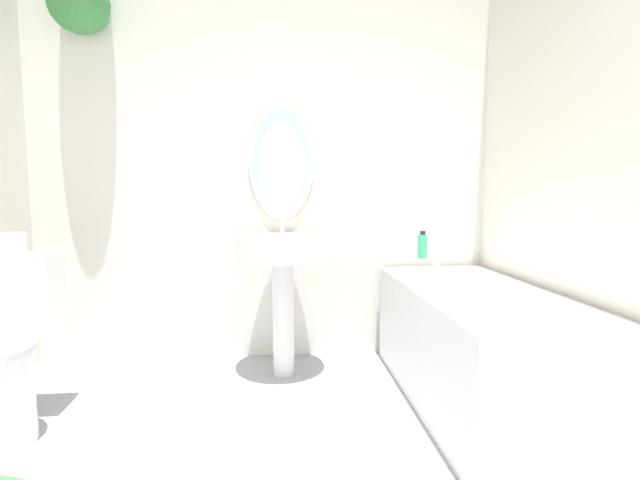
# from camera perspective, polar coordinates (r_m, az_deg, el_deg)

# --- Properties ---
(wall_back) EXTENTS (2.95, 0.33, 2.40)m
(wall_back) POSITION_cam_1_polar(r_m,az_deg,el_deg) (2.98, -8.29, 10.00)
(wall_back) COLOR silver
(wall_back) RESTS_ON ground_plane
(pedestal_sink) EXTENTS (0.54, 0.54, 0.91)m
(pedestal_sink) POSITION_cam_1_polar(r_m,az_deg,el_deg) (2.67, -4.58, -2.84)
(pedestal_sink) COLOR white
(pedestal_sink) RESTS_ON ground_plane
(bathtub) EXTENTS (0.67, 1.47, 0.66)m
(bathtub) POSITION_cam_1_polar(r_m,az_deg,el_deg) (2.51, 18.91, -12.06)
(bathtub) COLOR silver
(bathtub) RESTS_ON ground_plane
(shampoo_bottle) EXTENTS (0.06, 0.06, 0.17)m
(shampoo_bottle) POSITION_cam_1_polar(r_m,az_deg,el_deg) (2.90, 12.51, -0.70)
(shampoo_bottle) COLOR #38B275
(shampoo_bottle) RESTS_ON bathtub
(toilet_paper_roll) EXTENTS (0.11, 0.11, 0.10)m
(toilet_paper_roll) POSITION_cam_1_polar(r_m,az_deg,el_deg) (2.57, -33.65, -0.37)
(toilet_paper_roll) COLOR white
(toilet_paper_roll) RESTS_ON toilet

